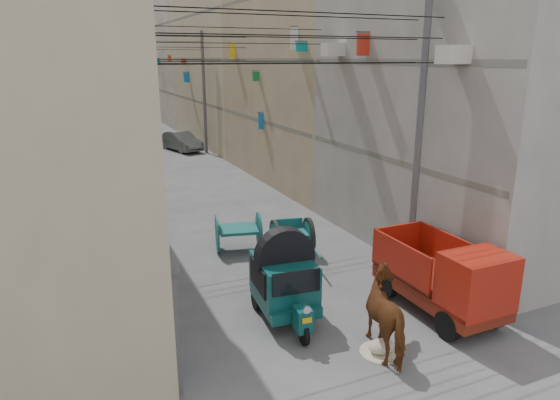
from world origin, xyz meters
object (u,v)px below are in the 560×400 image
mini_truck (450,283)px  distant_car_grey (181,141)px  tonga_cart (292,237)px  distant_car_white (143,155)px  distant_car_green (141,136)px  feed_sack (382,346)px  horse (391,315)px  auto_rickshaw (285,278)px  second_cart (238,231)px

mini_truck → distant_car_grey: 26.04m
tonga_cart → distant_car_white: distant_car_white is taller
distant_car_grey → distant_car_green: distant_car_grey is taller
feed_sack → horse: bearing=4.0°
distant_car_white → distant_car_grey: distant_car_grey is taller
auto_rickshaw → tonga_cart: size_ratio=0.91×
second_cart → feed_sack: (0.89, -7.05, -0.55)m
tonga_cart → horse: horse is taller
feed_sack → tonga_cart: bearing=84.2°
horse → distant_car_green: 30.35m
auto_rickshaw → horse: auto_rickshaw is taller
horse → auto_rickshaw: bearing=-44.8°
tonga_cart → distant_car_green: size_ratio=0.67×
tonga_cart → distant_car_white: 16.57m
horse → distant_car_grey: horse is taller
mini_truck → feed_sack: (-2.40, -0.60, -0.82)m
feed_sack → mini_truck: bearing=14.0°
mini_truck → horse: mini_truck is taller
horse → distant_car_white: 22.46m
auto_rickshaw → mini_truck: 4.10m
distant_car_grey → distant_car_green: size_ratio=0.93×
feed_sack → distant_car_white: 22.47m
mini_truck → distant_car_green: mini_truck is taller
distant_car_grey → distant_car_green: 4.33m
mini_truck → distant_car_grey: (-0.69, 26.03, -0.31)m
auto_rickshaw → tonga_cart: bearing=67.3°
horse → distant_car_grey: 26.66m
distant_car_white → distant_car_green: 8.02m
tonga_cart → horse: size_ratio=1.40×
second_cart → feed_sack: bearing=-69.7°
second_cart → distant_car_green: second_cart is taller
auto_rickshaw → horse: (1.54, -2.30, -0.19)m
tonga_cart → feed_sack: bearing=-84.4°
auto_rickshaw → distant_car_white: bearing=95.8°
tonga_cart → horse: 5.98m
feed_sack → distant_car_grey: bearing=86.3°
mini_truck → horse: bearing=-165.1°
auto_rickshaw → mini_truck: bearing=-19.6°
auto_rickshaw → distant_car_grey: (3.04, 24.32, -0.40)m
auto_rickshaw → distant_car_white: auto_rickshaw is taller
auto_rickshaw → tonga_cart: auto_rickshaw is taller
distant_car_white → mini_truck: bearing=108.2°
mini_truck → distant_car_green: 29.90m
feed_sack → distant_car_green: 30.36m
second_cart → horse: size_ratio=0.84×
distant_car_grey → second_cart: bearing=-112.9°
feed_sack → horse: 0.76m
second_cart → distant_car_green: (0.38, 23.30, -0.08)m
tonga_cart → distant_car_green: bearing=104.0°
distant_car_green → auto_rickshaw: bearing=99.8°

